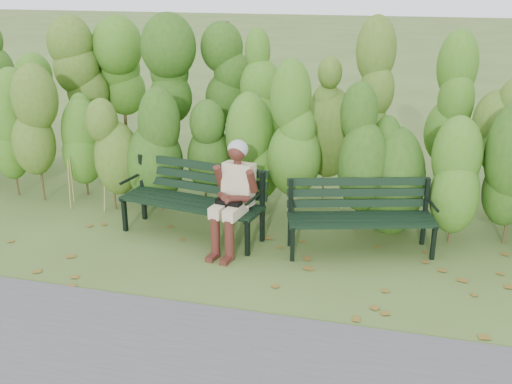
# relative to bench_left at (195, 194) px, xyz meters

# --- Properties ---
(ground) EXTENTS (80.00, 80.00, 0.00)m
(ground) POSITION_rel_bench_left_xyz_m (0.86, -0.69, -0.52)
(ground) COLOR #445A25
(hedge_band) EXTENTS (11.04, 1.67, 2.42)m
(hedge_band) POSITION_rel_bench_left_xyz_m (0.86, 1.17, 0.73)
(hedge_band) COLOR #47381E
(hedge_band) RESTS_ON ground
(leaf_litter) EXTENTS (5.58, 2.11, 0.01)m
(leaf_litter) POSITION_rel_bench_left_xyz_m (0.70, -0.59, -0.52)
(leaf_litter) COLOR brown
(leaf_litter) RESTS_ON ground
(bench_left) EXTENTS (1.85, 0.87, 0.89)m
(bench_left) POSITION_rel_bench_left_xyz_m (0.00, 0.00, 0.00)
(bench_left) COLOR black
(bench_left) RESTS_ON ground
(bench_right) EXTENTS (1.76, 0.98, 0.84)m
(bench_right) POSITION_rel_bench_left_xyz_m (2.00, 0.04, -0.03)
(bench_right) COLOR black
(bench_right) RESTS_ON ground
(seated_woman) EXTENTS (0.53, 0.78, 1.29)m
(seated_woman) POSITION_rel_bench_left_xyz_m (0.58, -0.28, 0.21)
(seated_woman) COLOR beige
(seated_woman) RESTS_ON ground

